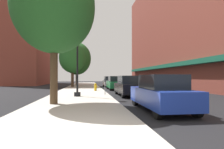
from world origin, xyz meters
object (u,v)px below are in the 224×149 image
(car_green, at_px, (115,83))
(lamppost, at_px, (77,55))
(fire_hydrant, at_px, (95,87))
(car_black, at_px, (129,86))
(tree_far, at_px, (73,58))
(parking_meter_near, at_px, (105,84))
(tree_near, at_px, (77,59))
(tree_mid, at_px, (54,7))
(car_silver, at_px, (110,82))
(car_blue, at_px, (161,93))

(car_green, bearing_deg, lamppost, -114.52)
(fire_hydrant, bearing_deg, car_black, -59.81)
(lamppost, height_order, tree_far, tree_far)
(lamppost, height_order, fire_hydrant, lamppost)
(lamppost, bearing_deg, parking_meter_near, 25.09)
(parking_meter_near, xyz_separation_m, tree_far, (-3.63, 12.04, 3.39))
(tree_near, height_order, car_green, tree_near)
(tree_mid, relative_size, car_green, 1.80)
(fire_hydrant, relative_size, parking_meter_near, 0.60)
(tree_mid, relative_size, tree_far, 1.20)
(lamppost, bearing_deg, fire_hydrant, 73.47)
(car_black, bearing_deg, tree_mid, -139.81)
(tree_mid, bearing_deg, car_silver, 74.08)
(tree_mid, distance_m, car_blue, 7.14)
(tree_far, bearing_deg, car_blue, -73.48)
(tree_mid, bearing_deg, parking_meter_near, 55.89)
(parking_meter_near, height_order, car_black, car_black)
(car_green, bearing_deg, tree_mid, -111.19)
(lamppost, xyz_separation_m, car_green, (4.13, 8.19, -2.39))
(lamppost, distance_m, tree_mid, 4.39)
(parking_meter_near, xyz_separation_m, car_silver, (1.95, 13.32, -0.14))
(lamppost, distance_m, car_blue, 7.46)
(tree_near, xyz_separation_m, car_blue, (5.23, -23.27, -3.88))
(car_green, bearing_deg, car_silver, 92.23)
(fire_hydrant, bearing_deg, tree_far, 111.17)
(fire_hydrant, bearing_deg, car_silver, 74.23)
(car_black, bearing_deg, car_green, 88.56)
(car_blue, height_order, car_silver, same)
(car_green, bearing_deg, tree_near, 121.45)
(tree_near, bearing_deg, car_black, -72.57)
(car_black, bearing_deg, fire_hydrant, 118.75)
(lamppost, relative_size, tree_mid, 0.76)
(fire_hydrant, distance_m, car_blue, 11.31)
(fire_hydrant, xyz_separation_m, tree_near, (-2.67, 12.26, 4.17))
(lamppost, height_order, parking_meter_near, lamppost)
(lamppost, bearing_deg, tree_near, 93.60)
(tree_mid, bearing_deg, car_blue, -21.54)
(tree_far, relative_size, car_green, 1.50)
(lamppost, bearing_deg, car_silver, 73.95)
(lamppost, height_order, car_silver, lamppost)
(tree_far, height_order, car_blue, tree_far)
(lamppost, height_order, tree_near, tree_near)
(fire_hydrant, xyz_separation_m, car_green, (2.56, 2.91, 0.29))
(car_blue, distance_m, car_green, 13.92)
(tree_near, relative_size, car_green, 1.71)
(car_silver, bearing_deg, tree_near, 148.15)
(tree_mid, bearing_deg, car_green, 66.59)
(parking_meter_near, relative_size, car_green, 0.30)
(parking_meter_near, distance_m, car_silver, 13.47)
(fire_hydrant, distance_m, parking_meter_near, 4.32)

